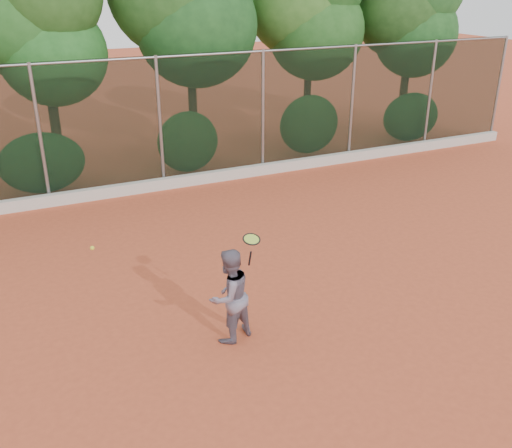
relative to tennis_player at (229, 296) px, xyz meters
name	(u,v)px	position (x,y,z in m)	size (l,w,h in m)	color
ground	(280,311)	(1.09, 0.38, -0.78)	(80.00, 80.00, 0.00)	#C4502E
concrete_curb	(166,183)	(1.09, 7.20, -0.63)	(24.00, 0.20, 0.30)	beige
tennis_player	(229,296)	(0.00, 0.00, 0.00)	(0.76, 0.59, 1.56)	slate
chainlink_fence	(160,120)	(1.09, 7.38, 1.08)	(24.09, 0.09, 3.50)	black
foliage_backdrop	(113,13)	(0.55, 9.36, 3.62)	(23.70, 3.63, 7.55)	#482C1B
tennis_racket	(251,241)	(0.34, -0.08, 0.90)	(0.28, 0.27, 0.54)	black
tennis_ball_in_flight	(92,248)	(-1.91, 0.36, 1.06)	(0.06, 0.06, 0.06)	yellow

